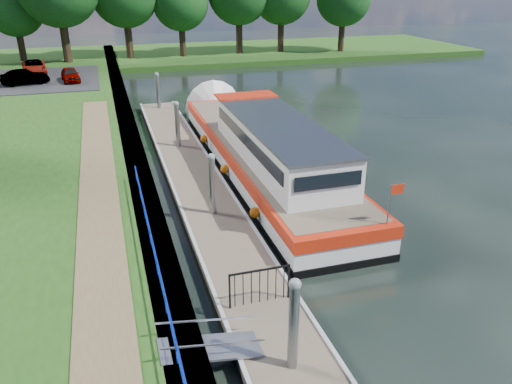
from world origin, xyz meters
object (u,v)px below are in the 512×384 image
object	(u,v)px
barge	(258,147)
car_a	(70,74)
car_d	(34,67)
pontoon	(193,178)
car_b	(25,77)

from	to	relation	value
barge	car_a	xyz separation A→B (m)	(-9.88, 22.27, 0.33)
barge	car_a	size ratio (longest dim) A/B	6.19
barge	car_d	size ratio (longest dim) A/B	4.91
pontoon	car_d	size ratio (longest dim) A/B	6.96
barge	car_b	size ratio (longest dim) A/B	5.71
car_d	car_b	bearing A→B (deg)	-100.23
car_a	car_d	size ratio (longest dim) A/B	0.79
pontoon	barge	xyz separation A→B (m)	(3.60, 0.96, 0.90)
pontoon	car_a	bearing A→B (deg)	105.13
car_b	car_d	size ratio (longest dim) A/B	0.86
pontoon	barge	world-z (taller)	barge
car_a	car_d	world-z (taller)	car_d
car_b	car_d	distance (m)	5.21
pontoon	car_a	size ratio (longest dim) A/B	8.78
barge	car_b	distance (m)	25.71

